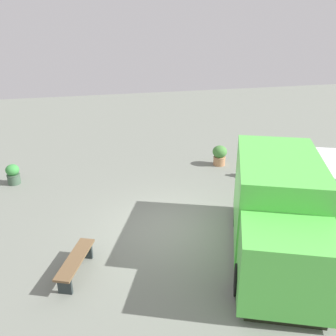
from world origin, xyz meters
The scene contains 6 objects.
ground_plane centered at (0.00, 0.00, 0.00)m, with size 40.00×40.00×0.00m, color gray.
food_truck centered at (1.82, 2.49, 1.21)m, with size 5.60×4.16×2.55m.
person_customer centered at (-2.99, 4.09, 0.32)m, with size 0.77×0.65×0.83m.
planter_flowering_near centered at (-4.49, 3.22, 0.46)m, with size 0.61×0.61×0.86m.
planter_flowering_far centered at (-4.43, -5.07, 0.40)m, with size 0.50×0.50×0.78m.
plaza_bench centered at (1.58, -2.76, 0.37)m, with size 1.76×1.02×0.49m.
Camera 1 is at (9.60, -2.22, 6.17)m, focal length 40.32 mm.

